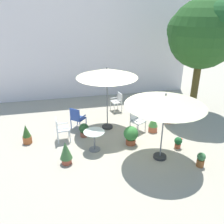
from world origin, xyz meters
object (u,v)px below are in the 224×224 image
object	(u,v)px
potted_plant_7	(131,135)
potted_plant_3	(66,152)
shade_tree	(203,34)
potted_plant_4	(201,159)
cafe_table_0	(94,137)
patio_chair_2	(77,117)
patio_chair_3	(137,119)
patio_umbrella_0	(107,74)
patio_chair_0	(118,100)
patio_chair_1	(61,128)
potted_plant_1	(178,142)
patio_umbrella_1	(165,101)
potted_plant_2	(153,123)
potted_plant_6	(169,115)
potted_plant_0	(27,134)
potted_plant_5	(84,130)

from	to	relation	value
potted_plant_7	potted_plant_3	bearing A→B (deg)	-163.81
shade_tree	potted_plant_4	world-z (taller)	shade_tree
potted_plant_3	cafe_table_0	bearing A→B (deg)	30.82
shade_tree	patio_chair_2	bearing A→B (deg)	-174.79
potted_plant_7	patio_chair_3	bearing A→B (deg)	61.73
patio_umbrella_0	patio_chair_0	size ratio (longest dim) A/B	2.92
patio_chair_1	potted_plant_1	distance (m)	4.30
patio_umbrella_1	potted_plant_2	xyz separation A→B (m)	(0.44, 1.77, -1.69)
patio_umbrella_0	potted_plant_6	size ratio (longest dim) A/B	3.50
patio_umbrella_0	potted_plant_1	size ratio (longest dim) A/B	6.09
potted_plant_2	patio_chair_2	bearing A→B (deg)	163.01
potted_plant_1	potted_plant_4	bearing A→B (deg)	-80.37
patio_umbrella_1	potted_plant_7	bearing A→B (deg)	124.24
patio_umbrella_0	shade_tree	bearing A→B (deg)	9.09
patio_chair_2	patio_chair_3	size ratio (longest dim) A/B	1.06
potted_plant_7	potted_plant_6	bearing A→B (deg)	32.26
patio_umbrella_1	potted_plant_0	world-z (taller)	patio_umbrella_1
patio_chair_0	potted_plant_6	xyz separation A→B (m)	(1.85, -1.78, -0.14)
potted_plant_5	potted_plant_0	bearing A→B (deg)	-178.73
potted_plant_1	potted_plant_5	distance (m)	3.53
potted_plant_2	patio_chair_0	bearing A→B (deg)	110.32
patio_chair_2	patio_chair_3	world-z (taller)	patio_chair_2
patio_chair_2	potted_plant_2	world-z (taller)	patio_chair_2
patio_chair_0	potted_plant_0	xyz separation A→B (m)	(-3.97, -2.21, -0.17)
patio_chair_0	potted_plant_3	bearing A→B (deg)	-124.56
patio_chair_3	potted_plant_7	world-z (taller)	patio_chair_3
potted_plant_3	patio_chair_3	bearing A→B (deg)	29.91
patio_chair_0	patio_chair_3	bearing A→B (deg)	-83.20
patio_chair_3	potted_plant_7	size ratio (longest dim) A/B	1.24
potted_plant_0	potted_plant_3	xyz separation A→B (m)	(1.35, -1.59, 0.07)
potted_plant_2	potted_plant_0	bearing A→B (deg)	177.97
potted_plant_5	potted_plant_3	bearing A→B (deg)	-114.68
potted_plant_5	shade_tree	bearing A→B (deg)	12.59
potted_plant_5	cafe_table_0	bearing A→B (deg)	-76.46
potted_plant_2	potted_plant_3	distance (m)	3.78
shade_tree	patio_chair_0	xyz separation A→B (m)	(-3.44, 0.98, -3.06)
potted_plant_1	potted_plant_2	xyz separation A→B (m)	(-0.42, 1.34, 0.13)
potted_plant_3	potted_plant_4	world-z (taller)	potted_plant_3
potted_plant_1	potted_plant_2	size ratio (longest dim) A/B	0.59
patio_chair_3	potted_plant_2	xyz separation A→B (m)	(0.63, -0.24, -0.15)
potted_plant_3	potted_plant_5	distance (m)	1.80
cafe_table_0	patio_chair_3	xyz separation A→B (m)	(1.87, 1.06, 0.00)
patio_chair_0	potted_plant_1	xyz separation A→B (m)	(1.30, -3.73, -0.29)
shade_tree	cafe_table_0	bearing A→B (deg)	-156.27
potted_plant_1	potted_plant_7	world-z (taller)	potted_plant_7
potted_plant_4	potted_plant_3	bearing A→B (deg)	165.46
patio_chair_0	shade_tree	bearing A→B (deg)	-15.95
patio_chair_2	potted_plant_0	world-z (taller)	patio_chair_2
patio_umbrella_0	patio_umbrella_1	bearing A→B (deg)	-62.72
potted_plant_1	potted_plant_7	xyz separation A→B (m)	(-1.57, 0.61, 0.16)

